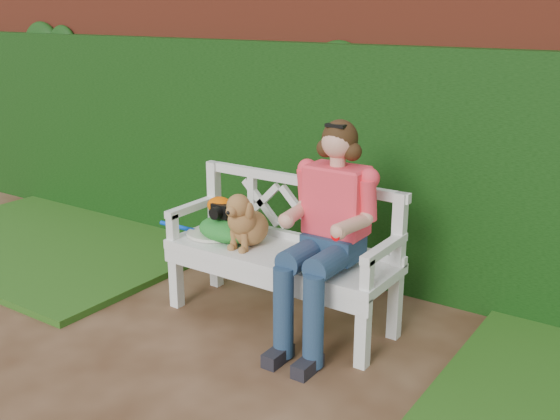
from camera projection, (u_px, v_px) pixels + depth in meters
The scene contains 11 objects.
ground at pixel (204, 375), 3.61m from camera, with size 60.00×60.00×0.00m, color #3B2111.
brick_wall at pixel (368, 127), 4.78m from camera, with size 10.00×0.30×2.20m, color maroon.
ivy_hedge at pixel (353, 166), 4.68m from camera, with size 10.00×0.18×1.70m, color #184111.
grass_left at pixel (58, 241), 5.60m from camera, with size 2.60×2.00×0.05m, color #1A410F.
garden_bench at pixel (280, 286), 4.16m from camera, with size 1.58×0.60×0.48m, color white, non-canonical shape.
seated_woman at pixel (332, 240), 3.82m from camera, with size 0.54×0.72×1.28m, color #D22F4C, non-canonical shape.
dog at pixel (247, 219), 4.13m from camera, with size 0.25×0.33×0.37m, color #B47C45, non-canonical shape.
tennis_racket at pixel (206, 234), 4.36m from camera, with size 0.64×0.27×0.03m, color white, non-canonical shape.
green_bag at pixel (230, 228), 4.28m from camera, with size 0.45×0.35×0.15m, color #218715, non-canonical shape.
camera_item at pixel (224, 210), 4.25m from camera, with size 0.14×0.10×0.09m, color black.
baseball_glove at pixel (220, 206), 4.30m from camera, with size 0.19×0.14×0.12m, color #DE5500.
Camera 1 is at (2.13, -2.39, 1.94)m, focal length 42.00 mm.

